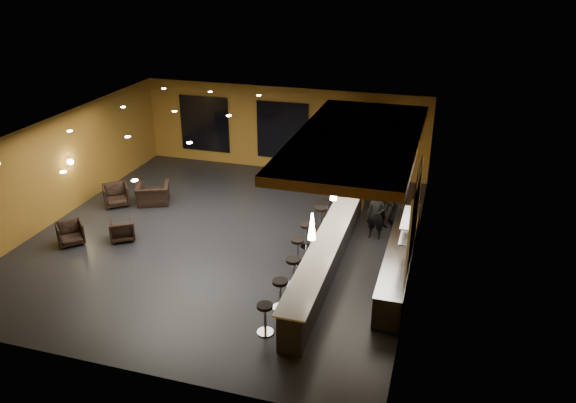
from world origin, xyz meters
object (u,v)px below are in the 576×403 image
(prep_counter, at_px, (400,257))
(staff_a, at_px, (376,215))
(column, at_px, (358,161))
(pendant_2, at_px, (350,159))
(bar_counter, at_px, (328,254))
(staff_b, at_px, (383,206))
(bar_stool_1, at_px, (280,290))
(pendant_0, at_px, (312,226))
(bar_stool_5, at_px, (321,216))
(pendant_1, at_px, (334,188))
(staff_c, at_px, (398,203))
(armchair_d, at_px, (153,194))
(bar_stool_0, at_px, (265,315))
(armchair_c, at_px, (116,195))
(bar_stool_6, at_px, (329,204))
(bar_stool_4, at_px, (307,233))
(armchair_b, at_px, (122,229))
(bar_stool_2, at_px, (293,268))
(armchair_a, at_px, (70,233))
(bar_stool_3, at_px, (298,248))

(prep_counter, bearing_deg, staff_a, 117.66)
(column, distance_m, pendant_2, 1.71)
(column, bearing_deg, bar_counter, -90.00)
(staff_b, distance_m, bar_stool_1, 5.73)
(column, bearing_deg, staff_a, -65.39)
(pendant_0, xyz_separation_m, bar_stool_5, (-0.76, 4.30, -1.80))
(column, distance_m, pendant_1, 4.14)
(pendant_0, distance_m, staff_c, 5.92)
(pendant_0, bearing_deg, bar_stool_5, 100.08)
(prep_counter, bearing_deg, bar_counter, -165.96)
(armchair_d, xyz_separation_m, bar_stool_0, (6.36, -6.06, 0.14))
(armchair_c, bearing_deg, bar_stool_6, -29.59)
(staff_a, xyz_separation_m, bar_stool_1, (-1.77, -4.63, -0.28))
(bar_stool_4, bearing_deg, column, 75.42)
(armchair_b, height_order, bar_stool_2, bar_stool_2)
(pendant_0, distance_m, bar_stool_4, 3.70)
(prep_counter, xyz_separation_m, staff_a, (-0.97, 1.85, 0.38))
(armchair_d, bearing_deg, armchair_b, 74.92)
(bar_counter, distance_m, staff_c, 3.85)
(staff_b, relative_size, armchair_b, 2.01)
(bar_counter, xyz_separation_m, bar_stool_1, (-0.74, -2.28, 0.04))
(armchair_b, bearing_deg, prep_counter, 150.94)
(bar_stool_1, distance_m, bar_stool_2, 1.15)
(column, relative_size, bar_stool_2, 4.21)
(armchair_a, bearing_deg, armchair_c, 49.39)
(bar_stool_6, bearing_deg, bar_stool_4, -94.08)
(bar_stool_5, height_order, bar_stool_6, bar_stool_5)
(bar_stool_1, bearing_deg, armchair_d, 142.20)
(armchair_c, height_order, bar_stool_1, bar_stool_1)
(armchair_a, distance_m, armchair_b, 1.58)
(staff_c, distance_m, bar_stool_3, 4.27)
(bar_stool_1, bearing_deg, staff_a, 69.08)
(bar_stool_3, relative_size, bar_stool_4, 1.00)
(staff_c, relative_size, armchair_c, 1.83)
(staff_b, height_order, bar_stool_2, staff_b)
(staff_c, bearing_deg, column, 136.69)
(staff_c, height_order, bar_stool_2, staff_c)
(bar_stool_1, bearing_deg, bar_stool_0, -92.36)
(bar_stool_3, bearing_deg, armchair_b, -178.78)
(staff_c, bearing_deg, pendant_0, -114.69)
(staff_c, bearing_deg, bar_stool_5, -161.80)
(bar_stool_0, distance_m, bar_stool_5, 5.66)
(column, relative_size, bar_stool_0, 4.31)
(staff_a, height_order, bar_stool_1, staff_a)
(staff_b, relative_size, bar_stool_2, 1.88)
(bar_counter, bearing_deg, armchair_d, 159.34)
(bar_stool_1, bearing_deg, bar_stool_6, 90.14)
(staff_a, bearing_deg, bar_stool_2, -112.70)
(staff_c, xyz_separation_m, armchair_d, (-8.75, -0.79, -0.41))
(armchair_d, relative_size, bar_stool_6, 1.49)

